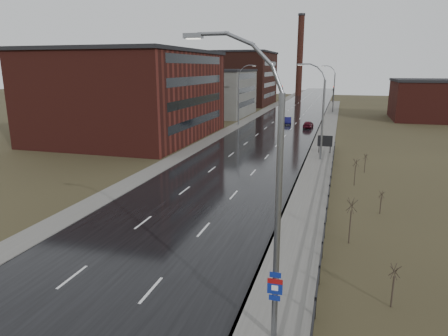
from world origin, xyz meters
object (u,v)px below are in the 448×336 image
Objects in this scene: billboard at (325,142)px; car_near at (288,121)px; car_far at (308,125)px; streetlight_main at (270,200)px.

car_near is (-8.29, 27.22, -1.02)m from billboard.
car_near is at bearing -41.20° from car_far.
streetlight_main is at bearing -89.48° from car_near.
streetlight_main reaches higher than billboard.
streetlight_main is at bearing 98.49° from car_far.
streetlight_main is 4.94× the size of billboard.
streetlight_main is 65.67m from car_near.
car_near is 6.34m from car_far.
car_far is (4.36, -4.60, 0.01)m from car_near.
streetlight_main reaches higher than car_near.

